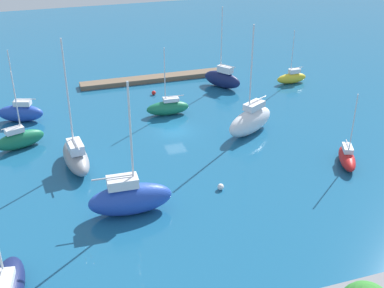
{
  "coord_description": "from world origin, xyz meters",
  "views": [
    {
      "loc": [
        15.5,
        54.26,
        27.13
      ],
      "look_at": [
        0.0,
        6.8,
        1.5
      ],
      "focal_mm": 46.32,
      "sensor_mm": 36.0,
      "label": 1
    }
  ],
  "objects_px": {
    "sailboat_red_mid_basin": "(347,157)",
    "sailboat_blue_inner_mooring": "(130,198)",
    "mooring_buoy_red": "(154,93)",
    "sailboat_white_center_basin": "(250,120)",
    "sailboat_gray_lone_south": "(76,156)",
    "sailboat_navy_lone_north": "(222,78)",
    "pier_dock": "(155,78)",
    "sailboat_yellow_far_north": "(292,77)",
    "mooring_buoy_white": "(221,187)",
    "sailboat_green_far_south": "(20,139)",
    "sailboat_green_west_end": "(168,107)",
    "sailboat_blue_east_end": "(21,112)"
  },
  "relations": [
    {
      "from": "sailboat_white_center_basin",
      "to": "sailboat_green_west_end",
      "type": "bearing_deg",
      "value": -76.08
    },
    {
      "from": "pier_dock",
      "to": "sailboat_navy_lone_north",
      "type": "distance_m",
      "value": 11.07
    },
    {
      "from": "sailboat_blue_east_end",
      "to": "mooring_buoy_white",
      "type": "height_order",
      "value": "sailboat_blue_east_end"
    },
    {
      "from": "sailboat_blue_inner_mooring",
      "to": "sailboat_green_west_end",
      "type": "bearing_deg",
      "value": 68.06
    },
    {
      "from": "sailboat_red_mid_basin",
      "to": "mooring_buoy_red",
      "type": "bearing_deg",
      "value": -126.83
    },
    {
      "from": "sailboat_blue_east_end",
      "to": "sailboat_green_far_south",
      "type": "relative_size",
      "value": 1.03
    },
    {
      "from": "sailboat_white_center_basin",
      "to": "sailboat_blue_east_end",
      "type": "bearing_deg",
      "value": -54.55
    },
    {
      "from": "sailboat_green_west_end",
      "to": "mooring_buoy_red",
      "type": "xyz_separation_m",
      "value": [
        0.05,
        -7.71,
        -0.74
      ]
    },
    {
      "from": "sailboat_gray_lone_south",
      "to": "sailboat_green_far_south",
      "type": "height_order",
      "value": "sailboat_gray_lone_south"
    },
    {
      "from": "sailboat_green_west_end",
      "to": "sailboat_white_center_basin",
      "type": "bearing_deg",
      "value": 136.71
    },
    {
      "from": "sailboat_blue_inner_mooring",
      "to": "mooring_buoy_red",
      "type": "xyz_separation_m",
      "value": [
        -9.48,
        -28.77,
        -1.35
      ]
    },
    {
      "from": "sailboat_green_west_end",
      "to": "sailboat_gray_lone_south",
      "type": "relative_size",
      "value": 0.65
    },
    {
      "from": "mooring_buoy_white",
      "to": "sailboat_green_west_end",
      "type": "bearing_deg",
      "value": -90.04
    },
    {
      "from": "sailboat_yellow_far_north",
      "to": "mooring_buoy_white",
      "type": "distance_m",
      "value": 33.73
    },
    {
      "from": "sailboat_white_center_basin",
      "to": "sailboat_navy_lone_north",
      "type": "distance_m",
      "value": 16.34
    },
    {
      "from": "sailboat_white_center_basin",
      "to": "sailboat_yellow_far_north",
      "type": "bearing_deg",
      "value": -162.96
    },
    {
      "from": "mooring_buoy_red",
      "to": "sailboat_blue_east_end",
      "type": "bearing_deg",
      "value": 11.33
    },
    {
      "from": "sailboat_gray_lone_south",
      "to": "pier_dock",
      "type": "bearing_deg",
      "value": -37.18
    },
    {
      "from": "sailboat_navy_lone_north",
      "to": "sailboat_green_far_south",
      "type": "bearing_deg",
      "value": 76.99
    },
    {
      "from": "pier_dock",
      "to": "sailboat_yellow_far_north",
      "type": "height_order",
      "value": "sailboat_yellow_far_north"
    },
    {
      "from": "sailboat_gray_lone_south",
      "to": "sailboat_red_mid_basin",
      "type": "height_order",
      "value": "sailboat_gray_lone_south"
    },
    {
      "from": "sailboat_blue_east_end",
      "to": "mooring_buoy_white",
      "type": "xyz_separation_m",
      "value": [
        -18.9,
        23.84,
        -0.92
      ]
    },
    {
      "from": "pier_dock",
      "to": "sailboat_red_mid_basin",
      "type": "bearing_deg",
      "value": 112.21
    },
    {
      "from": "sailboat_gray_lone_south",
      "to": "mooring_buoy_white",
      "type": "bearing_deg",
      "value": -129.95
    },
    {
      "from": "sailboat_green_far_south",
      "to": "mooring_buoy_white",
      "type": "xyz_separation_m",
      "value": [
        -19.14,
        15.9,
        -0.84
      ]
    },
    {
      "from": "sailboat_white_center_basin",
      "to": "sailboat_yellow_far_north",
      "type": "relative_size",
      "value": 1.63
    },
    {
      "from": "sailboat_red_mid_basin",
      "to": "sailboat_blue_inner_mooring",
      "type": "relative_size",
      "value": 0.65
    },
    {
      "from": "sailboat_blue_inner_mooring",
      "to": "sailboat_gray_lone_south",
      "type": "bearing_deg",
      "value": 112.94
    },
    {
      "from": "sailboat_green_far_south",
      "to": "sailboat_gray_lone_south",
      "type": "bearing_deg",
      "value": -69.3
    },
    {
      "from": "sailboat_blue_inner_mooring",
      "to": "sailboat_white_center_basin",
      "type": "bearing_deg",
      "value": 37.34
    },
    {
      "from": "mooring_buoy_red",
      "to": "sailboat_white_center_basin",
      "type": "bearing_deg",
      "value": 116.88
    },
    {
      "from": "sailboat_red_mid_basin",
      "to": "mooring_buoy_red",
      "type": "relative_size",
      "value": 13.37
    },
    {
      "from": "sailboat_navy_lone_north",
      "to": "mooring_buoy_red",
      "type": "bearing_deg",
      "value": 54.81
    },
    {
      "from": "sailboat_blue_inner_mooring",
      "to": "sailboat_navy_lone_north",
      "type": "relative_size",
      "value": 1.07
    },
    {
      "from": "sailboat_gray_lone_south",
      "to": "sailboat_green_far_south",
      "type": "xyz_separation_m",
      "value": [
        5.77,
        -6.73,
        -0.2
      ]
    },
    {
      "from": "sailboat_gray_lone_south",
      "to": "sailboat_navy_lone_north",
      "type": "relative_size",
      "value": 1.17
    },
    {
      "from": "sailboat_white_center_basin",
      "to": "mooring_buoy_red",
      "type": "xyz_separation_m",
      "value": [
        8.29,
        -16.35,
        -1.39
      ]
    },
    {
      "from": "pier_dock",
      "to": "sailboat_white_center_basin",
      "type": "distance_m",
      "value": 23.27
    },
    {
      "from": "sailboat_green_far_south",
      "to": "mooring_buoy_red",
      "type": "distance_m",
      "value": 22.44
    },
    {
      "from": "sailboat_navy_lone_north",
      "to": "sailboat_blue_inner_mooring",
      "type": "bearing_deg",
      "value": 110.55
    },
    {
      "from": "sailboat_green_west_end",
      "to": "mooring_buoy_red",
      "type": "bearing_deg",
      "value": -86.58
    },
    {
      "from": "sailboat_white_center_basin",
      "to": "sailboat_green_far_south",
      "type": "bearing_deg",
      "value": -39.29
    },
    {
      "from": "sailboat_blue_inner_mooring",
      "to": "mooring_buoy_white",
      "type": "bearing_deg",
      "value": 9.27
    },
    {
      "from": "sailboat_blue_inner_mooring",
      "to": "sailboat_navy_lone_north",
      "type": "xyz_separation_m",
      "value": [
        -20.31,
        -28.55,
        -0.23
      ]
    },
    {
      "from": "sailboat_green_west_end",
      "to": "sailboat_white_center_basin",
      "type": "distance_m",
      "value": 11.96
    },
    {
      "from": "sailboat_green_far_south",
      "to": "sailboat_navy_lone_north",
      "type": "bearing_deg",
      "value": 1.15
    },
    {
      "from": "sailboat_gray_lone_south",
      "to": "mooring_buoy_white",
      "type": "height_order",
      "value": "sailboat_gray_lone_south"
    },
    {
      "from": "sailboat_yellow_far_north",
      "to": "mooring_buoy_red",
      "type": "relative_size",
      "value": 13.29
    },
    {
      "from": "sailboat_gray_lone_south",
      "to": "sailboat_navy_lone_north",
      "type": "height_order",
      "value": "sailboat_gray_lone_south"
    },
    {
      "from": "sailboat_white_center_basin",
      "to": "sailboat_yellow_far_north",
      "type": "xyz_separation_m",
      "value": [
        -13.58,
        -14.44,
        -0.76
      ]
    }
  ]
}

